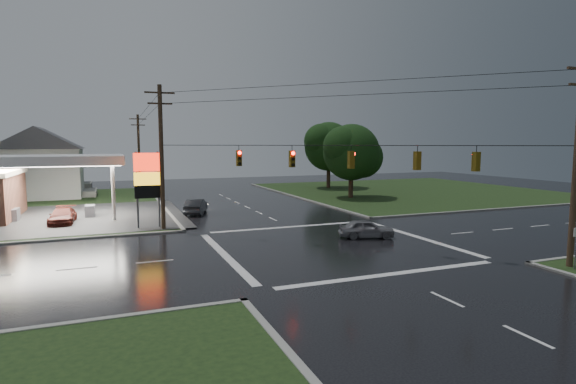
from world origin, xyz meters
name	(u,v)px	position (x,y,z in m)	size (l,w,h in m)	color
ground	(330,245)	(0.00, 0.00, 0.00)	(120.00, 120.00, 0.00)	black
grass_ne	(412,191)	(26.00, 26.00, 0.04)	(36.00, 36.00, 0.08)	black
pylon_sign	(147,177)	(-10.50, 10.50, 4.01)	(2.00, 0.35, 6.00)	#59595E
utility_pole_nw	(162,155)	(-9.50, 9.50, 5.72)	(2.20, 0.32, 11.00)	#382619
utility_pole_n	(139,152)	(-9.50, 38.00, 5.47)	(2.20, 0.32, 10.50)	#382619
traffic_signals	(331,146)	(0.02, -0.02, 6.48)	(26.87, 26.87, 1.47)	black
house_near	(41,162)	(-20.95, 36.00, 4.41)	(11.05, 8.48, 8.60)	silver
house_far	(45,159)	(-21.95, 48.00, 4.41)	(11.05, 8.48, 8.60)	silver
tree_ne_near	(352,152)	(14.14, 21.99, 5.56)	(7.99, 6.80, 8.98)	black
tree_ne_far	(330,147)	(17.15, 33.99, 6.18)	(8.46, 7.20, 9.80)	black
car_north	(196,206)	(-5.78, 16.48, 0.72)	(1.53, 4.38, 1.44)	black
car_crossing	(366,229)	(3.46, 1.16, 0.66)	(1.56, 3.87, 1.32)	slate
car_pump	(63,216)	(-16.98, 15.25, 0.66)	(1.85, 4.55, 1.32)	#581C14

